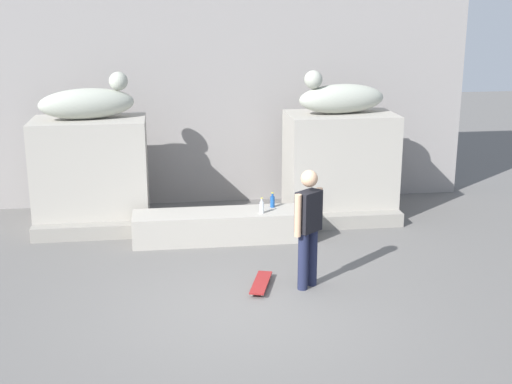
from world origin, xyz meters
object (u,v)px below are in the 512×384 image
object	(u,v)px
statue_reclining_left	(89,102)
bottle_clear	(262,207)
skater	(308,224)
skateboard	(261,283)
statue_reclining_right	(340,98)
bottle_blue	(272,201)

from	to	relation	value
statue_reclining_left	bottle_clear	xyz separation A→B (m)	(2.77, -1.26, -1.58)
statue_reclining_left	skater	world-z (taller)	statue_reclining_left
skateboard	bottle_clear	distance (m)	1.96
skateboard	bottle_clear	size ratio (longest dim) A/B	3.15
statue_reclining_right	skater	xyz separation A→B (m)	(-1.21, -3.19, -1.25)
statue_reclining_right	skater	world-z (taller)	statue_reclining_right
skater	bottle_blue	bearing A→B (deg)	54.31
bottle_blue	skater	bearing A→B (deg)	-86.67
skater	statue_reclining_right	bearing A→B (deg)	30.13
bottle_blue	statue_reclining_left	bearing A→B (deg)	162.49
statue_reclining_left	skateboard	bearing A→B (deg)	-64.93
statue_reclining_left	bottle_blue	distance (m)	3.52
skater	skateboard	world-z (taller)	skater
skateboard	bottle_clear	xyz separation A→B (m)	(0.28, 1.87, 0.53)
skateboard	skater	bearing A→B (deg)	-79.72
statue_reclining_right	bottle_blue	xyz separation A→B (m)	(-1.35, -0.93, -1.59)
bottle_blue	bottle_clear	xyz separation A→B (m)	(-0.23, -0.31, 0.00)
skateboard	bottle_blue	bearing A→B (deg)	4.11
skater	bottle_clear	distance (m)	2.01
statue_reclining_right	bottle_clear	distance (m)	2.55
bottle_blue	bottle_clear	size ratio (longest dim) A/B	0.97
statue_reclining_left	statue_reclining_right	size ratio (longest dim) A/B	1.01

